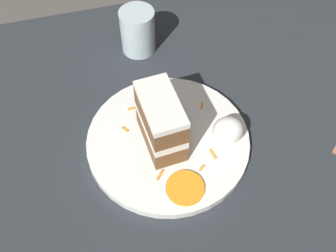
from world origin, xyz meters
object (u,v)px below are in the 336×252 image
orange_garnish (185,188)px  plate (168,141)px  cake_slice (161,122)px  cream_dollop (228,130)px  drinking_glass (138,34)px

orange_garnish → plate: bearing=-90.0°
orange_garnish → cake_slice: bearing=-83.3°
cream_dollop → orange_garnish: cream_dollop is taller
orange_garnish → drinking_glass: 0.36m
cream_dollop → plate: bearing=-14.7°
plate → cream_dollop: bearing=165.3°
cake_slice → drinking_glass: bearing=-97.8°
cake_slice → cream_dollop: 0.12m
cake_slice → orange_garnish: size_ratio=1.80×
drinking_glass → orange_garnish: bearing=89.1°
drinking_glass → cream_dollop: bearing=108.7°
plate → drinking_glass: bearing=-91.2°
orange_garnish → cream_dollop: bearing=-143.0°
cream_dollop → drinking_glass: (0.10, -0.29, 0.00)m
cake_slice → cream_dollop: cake_slice is taller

